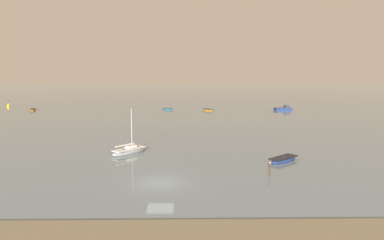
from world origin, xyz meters
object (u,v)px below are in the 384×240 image
at_px(rowboat_moored_3, 168,109).
at_px(rowboat_moored_2, 33,110).
at_px(mooring_post_near, 270,169).
at_px(rowboat_moored_0, 283,159).
at_px(channel_buoy, 8,106).
at_px(sailboat_moored_1, 129,151).
at_px(motorboat_moored_0, 285,109).
at_px(rowboat_moored_1, 208,110).

bearing_deg(rowboat_moored_3, rowboat_moored_2, -139.94).
bearing_deg(mooring_post_near, rowboat_moored_0, 62.82).
xyz_separation_m(rowboat_moored_2, channel_buoy, (-12.16, 10.27, 0.29)).
distance_m(rowboat_moored_2, rowboat_moored_3, 38.06).
distance_m(sailboat_moored_1, mooring_post_near, 18.75).
bearing_deg(rowboat_moored_0, channel_buoy, 93.28).
relative_size(rowboat_moored_0, motorboat_moored_0, 0.73).
xyz_separation_m(sailboat_moored_1, channel_buoy, (-48.39, 64.01, 0.20)).
height_order(sailboat_moored_1, mooring_post_near, sailboat_moored_1).
bearing_deg(mooring_post_near, rowboat_moored_1, 92.11).
relative_size(rowboat_moored_3, channel_buoy, 1.56).
distance_m(rowboat_moored_0, motorboat_moored_0, 60.03).
height_order(rowboat_moored_1, sailboat_moored_1, sailboat_moored_1).
distance_m(motorboat_moored_0, sailboat_moored_1, 63.95).
bearing_deg(rowboat_moored_3, motorboat_moored_0, 35.05).
height_order(motorboat_moored_0, sailboat_moored_1, sailboat_moored_1).
bearing_deg(motorboat_moored_0, sailboat_moored_1, -135.96).
xyz_separation_m(sailboat_moored_1, rowboat_moored_3, (1.81, 55.03, -0.10)).
bearing_deg(motorboat_moored_0, rowboat_moored_1, 171.57).
bearing_deg(rowboat_moored_2, rowboat_moored_1, 65.99).
xyz_separation_m(rowboat_moored_1, rowboat_moored_2, (-49.59, 2.01, -0.03)).
bearing_deg(rowboat_moored_2, channel_buoy, -151.87).
relative_size(rowboat_moored_3, mooring_post_near, 2.24).
bearing_deg(motorboat_moored_0, channel_buoy, 160.38).
xyz_separation_m(rowboat_moored_0, rowboat_moored_1, (-5.32, 56.15, 0.01)).
distance_m(rowboat_moored_1, channel_buoy, 62.96).
relative_size(rowboat_moored_0, sailboat_moored_1, 0.72).
distance_m(rowboat_moored_1, sailboat_moored_1, 53.43).
bearing_deg(channel_buoy, motorboat_moored_0, -7.33).
bearing_deg(rowboat_moored_1, rowboat_moored_2, -117.31).
height_order(rowboat_moored_0, rowboat_moored_1, rowboat_moored_1).
bearing_deg(rowboat_moored_2, motorboat_moored_0, 67.90).
height_order(rowboat_moored_0, motorboat_moored_0, motorboat_moored_0).
xyz_separation_m(rowboat_moored_0, rowboat_moored_3, (-16.87, 59.45, -0.03)).
bearing_deg(rowboat_moored_1, motorboat_moored_0, 68.88).
height_order(rowboat_moored_2, sailboat_moored_1, sailboat_moored_1).
relative_size(channel_buoy, mooring_post_near, 1.43).
bearing_deg(motorboat_moored_0, rowboat_moored_3, 164.63).
xyz_separation_m(rowboat_moored_3, channel_buoy, (-50.19, 8.98, 0.31)).
height_order(rowboat_moored_2, rowboat_moored_3, rowboat_moored_2).
relative_size(rowboat_moored_0, rowboat_moored_2, 1.04).
bearing_deg(rowboat_moored_0, rowboat_moored_3, 64.70).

